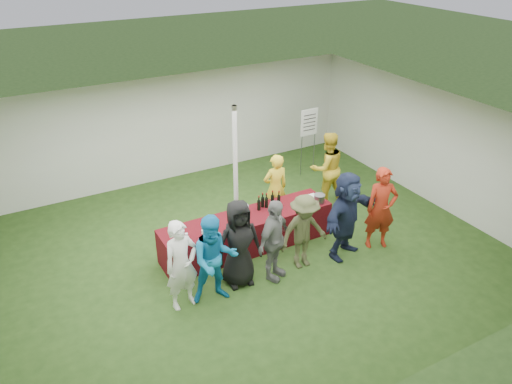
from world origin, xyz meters
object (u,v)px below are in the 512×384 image
customer_5 (346,215)px  customer_6 (381,208)px  staff_pourer (275,188)px  wine_list_sign (309,127)px  customer_3 (274,241)px  customer_4 (304,232)px  dump_bucket (319,199)px  staff_back (327,168)px  customer_1 (215,260)px  serving_table (247,232)px  customer_0 (182,265)px  customer_2 (239,244)px

customer_5 → customer_6: customer_5 is taller
staff_pourer → customer_6: bearing=128.5°
wine_list_sign → customer_5: size_ratio=0.99×
customer_3 → customer_6: (2.43, -0.11, 0.06)m
staff_pourer → customer_4: (-0.41, -1.75, -0.03)m
dump_bucket → staff_back: bearing=48.1°
customer_3 → customer_5: size_ratio=0.90×
dump_bucket → customer_5: bearing=-90.2°
staff_back → customer_1: 4.32m
serving_table → customer_3: bearing=-91.6°
customer_0 → customer_5: (3.38, -0.10, 0.07)m
customer_1 → customer_0: bearing=-179.8°
wine_list_sign → customer_6: size_ratio=1.03×
customer_3 → serving_table: bearing=59.4°
serving_table → customer_1: bearing=-137.2°
wine_list_sign → customer_0: 5.91m
customer_1 → customer_3: 1.21m
staff_back → customer_0: 4.77m
staff_back → customer_0: (-4.37, -1.90, -0.04)m
serving_table → customer_5: bearing=-35.2°
serving_table → customer_6: customer_6 is taller
serving_table → customer_0: bearing=-150.3°
customer_1 → customer_5: customer_5 is taller
dump_bucket → customer_5: size_ratio=0.13×
wine_list_sign → staff_pourer: wine_list_sign is taller
wine_list_sign → customer_1: 5.55m
serving_table → wine_list_sign: bearing=37.6°
customer_0 → customer_1: customer_1 is taller
customer_5 → wine_list_sign: bearing=47.5°
customer_1 → customer_3: size_ratio=1.03×
customer_1 → wine_list_sign: bearing=52.2°
staff_pourer → customer_3: size_ratio=0.98×
customer_1 → customer_6: size_ratio=0.96×
customer_1 → staff_pourer: bearing=51.7°
customer_2 → customer_5: customer_5 is taller
customer_2 → customer_3: 0.65m
customer_3 → customer_4: bearing=-25.1°
customer_1 → staff_back: bearing=41.0°
staff_back → customer_4: 2.73m
wine_list_sign → staff_back: bearing=-107.6°
customer_2 → dump_bucket: bearing=22.1°
customer_1 → customer_6: 3.64m
customer_4 → customer_5: (0.94, -0.07, 0.14)m
staff_pourer → customer_1: 2.95m
customer_2 → customer_5: (2.25, -0.20, 0.05)m
serving_table → dump_bucket: dump_bucket is taller
dump_bucket → customer_3: 1.85m
staff_pourer → customer_2: bearing=46.7°
customer_5 → dump_bucket: bearing=70.1°
serving_table → customer_5: size_ratio=1.99×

